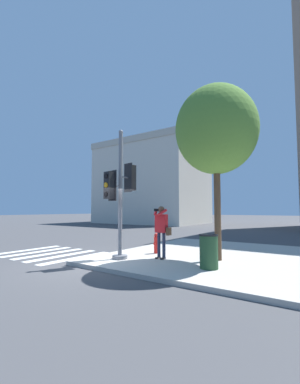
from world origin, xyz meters
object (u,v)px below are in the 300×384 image
object	(u,v)px
traffic_signal_pole	(120,193)
fire_hydrant	(156,243)
trash_bin	(209,251)
person_photographer	(161,227)
street_tree	(216,130)

from	to	relation	value
traffic_signal_pole	fire_hydrant	size ratio (longest dim) A/B	5.85
fire_hydrant	trash_bin	xyz separation A→B (m)	(2.60, -1.28, 0.10)
person_photographer	street_tree	size ratio (longest dim) A/B	0.30
traffic_signal_pole	fire_hydrant	world-z (taller)	traffic_signal_pole
person_photographer	traffic_signal_pole	bearing A→B (deg)	-144.44
traffic_signal_pole	fire_hydrant	bearing A→B (deg)	75.34
person_photographer	fire_hydrant	bearing A→B (deg)	132.62
person_photographer	trash_bin	world-z (taller)	person_photographer
person_photographer	fire_hydrant	distance (m)	1.27
person_photographer	trash_bin	size ratio (longest dim) A/B	1.86
street_tree	traffic_signal_pole	bearing A→B (deg)	-149.41
trash_bin	person_photographer	bearing A→B (deg)	165.44
street_tree	fire_hydrant	xyz separation A→B (m)	(-2.39, -0.06, -3.97)
trash_bin	fire_hydrant	bearing A→B (deg)	153.89
street_tree	trash_bin	world-z (taller)	street_tree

